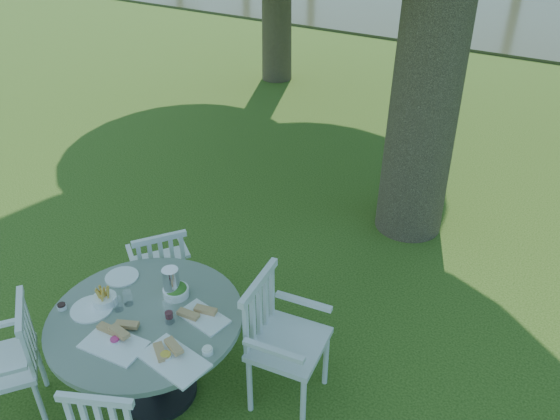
{
  "coord_description": "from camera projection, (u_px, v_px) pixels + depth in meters",
  "views": [
    {
      "loc": [
        2.05,
        -3.04,
        3.2
      ],
      "look_at": [
        0.0,
        0.2,
        0.85
      ],
      "focal_mm": 35.0,
      "sensor_mm": 36.0,
      "label": 1
    }
  ],
  "objects": [
    {
      "name": "chair_ne",
      "position": [
        276.0,
        332.0,
        3.67
      ],
      "size": [
        0.54,
        0.56,
        0.99
      ],
      "rotation": [
        0.0,
        0.0,
        -4.57
      ],
      "color": "silver",
      "rests_on": "ground"
    },
    {
      "name": "ground",
      "position": [
        268.0,
        302.0,
        4.8
      ],
      "size": [
        140.0,
        140.0,
        0.0
      ],
      "primitive_type": "plane",
      "color": "#1F3C0C",
      "rests_on": "ground"
    },
    {
      "name": "chair_nw",
      "position": [
        161.0,
        265.0,
        4.44
      ],
      "size": [
        0.57,
        0.58,
        0.84
      ],
      "rotation": [
        0.0,
        0.0,
        -2.17
      ],
      "color": "silver",
      "rests_on": "ground"
    },
    {
      "name": "tableware",
      "position": [
        149.0,
        308.0,
        3.58
      ],
      "size": [
        1.2,
        0.79,
        0.23
      ],
      "color": "white",
      "rests_on": "table"
    },
    {
      "name": "table",
      "position": [
        148.0,
        333.0,
        3.66
      ],
      "size": [
        1.28,
        1.28,
        0.74
      ],
      "color": "black",
      "rests_on": "ground"
    },
    {
      "name": "chair_sw",
      "position": [
        15.0,
        355.0,
        3.56
      ],
      "size": [
        0.62,
        0.62,
        0.9
      ],
      "rotation": [
        0.0,
        0.0,
        -0.64
      ],
      "color": "silver",
      "rests_on": "ground"
    }
  ]
}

